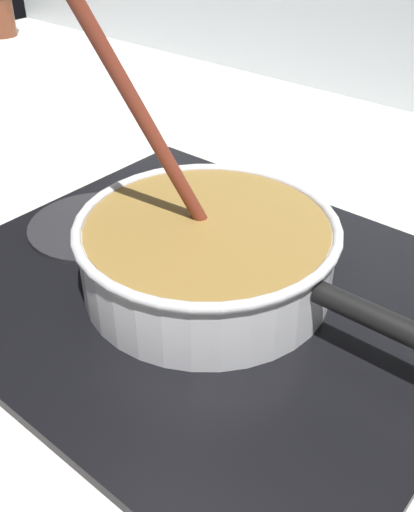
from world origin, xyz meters
TOP-DOWN VIEW (x-y plane):
  - ground at (0.00, 0.00)m, footprint 2.40×1.60m
  - hob_plate at (0.04, 0.12)m, footprint 0.56×0.48m
  - burner_ring at (0.04, 0.12)m, footprint 0.21×0.21m
  - spare_burner at (-0.14, 0.12)m, footprint 0.16×0.16m
  - cooking_pan at (0.04, 0.12)m, footprint 0.43×0.27m

SIDE VIEW (x-z plane):
  - ground at x=0.00m, z-range -0.04..0.00m
  - hob_plate at x=0.04m, z-range 0.00..0.01m
  - spare_burner at x=-0.14m, z-range 0.01..0.02m
  - burner_ring at x=0.04m, z-range 0.01..0.02m
  - cooking_pan at x=0.04m, z-range -0.11..0.22m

